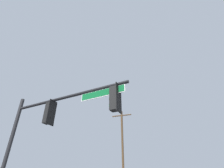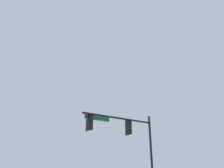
# 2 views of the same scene
# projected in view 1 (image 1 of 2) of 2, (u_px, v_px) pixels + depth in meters

# --- Properties ---
(signal_pole_near) EXTENTS (6.78, 1.41, 5.94)m
(signal_pole_near) POSITION_uv_depth(u_px,v_px,m) (54.00, 119.00, 8.51)
(signal_pole_near) COLOR black
(signal_pole_near) RESTS_ON ground_plane
(utility_pole) EXTENTS (2.55, 0.98, 10.51)m
(utility_pole) POSITION_uv_depth(u_px,v_px,m) (123.00, 149.00, 21.63)
(utility_pole) COLOR #47331E
(utility_pole) RESTS_ON ground_plane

